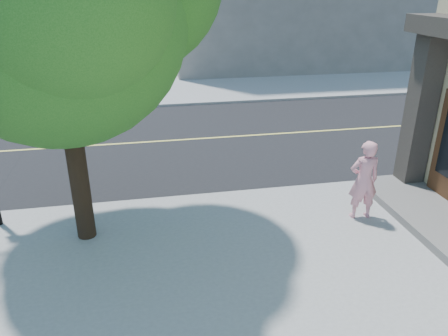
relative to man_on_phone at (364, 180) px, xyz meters
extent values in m
plane|color=black|center=(-7.64, 1.84, -1.05)|extent=(140.00, 140.00, 0.00)
cube|color=black|center=(-7.64, 6.34, -1.04)|extent=(140.00, 9.00, 0.01)
cube|color=gray|center=(5.86, 23.34, -0.99)|extent=(29.00, 25.00, 0.12)
cube|color=slate|center=(1.56, -0.36, -0.84)|extent=(1.60, 4.00, 0.18)
cube|color=#35302B|center=(2.06, 1.34, 1.17)|extent=(0.55, 0.55, 4.20)
imported|color=pink|center=(0.00, 0.00, 0.00)|extent=(0.70, 0.49, 1.85)
cylinder|color=black|center=(-6.08, 0.35, 0.99)|extent=(0.38, 0.38, 3.83)
sphere|color=#327421|center=(-6.08, 0.35, 3.54)|extent=(4.68, 4.68, 4.68)
camera|label=1|loc=(-4.70, -7.97, 4.05)|focal=34.66mm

